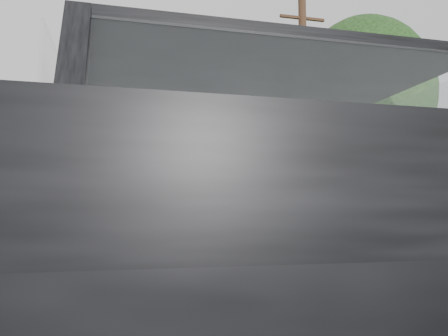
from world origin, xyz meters
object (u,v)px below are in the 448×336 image
other_car (117,213)px  highway_sign (294,203)px  utility_pole (304,111)px  cat (248,167)px  subject_car (231,218)px

other_car → highway_sign: (8.00, 1.23, 0.45)m
highway_sign → utility_pole: bearing=-90.3°
cat → other_car: other_car is taller
subject_car → highway_sign: (7.27, 16.58, 0.42)m
subject_car → cat: size_ratio=6.36×
subject_car → utility_pole: utility_pole is taller
subject_car → highway_sign: size_ratio=1.75×
subject_car → utility_pole: (5.92, 12.19, 3.73)m
utility_pole → cat: bearing=-115.9°
cat → highway_sign: highway_sign is taller
utility_pole → highway_sign: bearing=72.9°
highway_sign → cat: bearing=-96.9°
cat → subject_car: bearing=-101.9°
cat → utility_pole: (5.64, 11.60, 3.36)m
highway_sign → other_car: bearing=-154.5°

